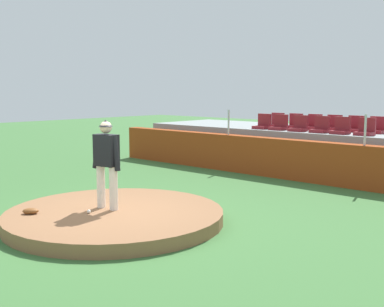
# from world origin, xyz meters

# --- Properties ---
(ground_plane) EXTENTS (60.00, 60.00, 0.00)m
(ground_plane) POSITION_xyz_m (0.00, 0.00, 0.00)
(ground_plane) COLOR #3B6D35
(pitchers_mound) EXTENTS (4.24, 4.24, 0.25)m
(pitchers_mound) POSITION_xyz_m (0.00, 0.00, 0.12)
(pitchers_mound) COLOR #8D603F
(pitchers_mound) RESTS_ON ground_plane
(pitcher) EXTENTS (0.74, 0.31, 1.76)m
(pitcher) POSITION_xyz_m (-0.21, -0.02, 1.27)
(pitcher) COLOR white
(pitcher) RESTS_ON pitchers_mound
(baseball) EXTENTS (0.07, 0.07, 0.07)m
(baseball) POSITION_xyz_m (-0.16, -0.49, 0.28)
(baseball) COLOR white
(baseball) RESTS_ON pitchers_mound
(fielding_glove) EXTENTS (0.35, 0.35, 0.11)m
(fielding_glove) POSITION_xyz_m (-0.96, -1.25, 0.30)
(fielding_glove) COLOR brown
(fielding_glove) RESTS_ON pitchers_mound
(brick_barrier) EXTENTS (13.78, 0.40, 1.16)m
(brick_barrier) POSITION_xyz_m (0.00, 6.39, 0.58)
(brick_barrier) COLOR #963A15
(brick_barrier) RESTS_ON ground_plane
(fence_post_left) EXTENTS (0.06, 0.06, 0.80)m
(fence_post_left) POSITION_xyz_m (-2.20, 6.39, 1.56)
(fence_post_left) COLOR silver
(fence_post_left) RESTS_ON brick_barrier
(fence_post_right) EXTENTS (0.06, 0.06, 0.80)m
(fence_post_right) POSITION_xyz_m (2.27, 6.39, 1.56)
(fence_post_right) COLOR silver
(fence_post_right) RESTS_ON brick_barrier
(bleacher_platform) EXTENTS (12.99, 3.36, 1.30)m
(bleacher_platform) POSITION_xyz_m (0.00, 8.77, 0.65)
(bleacher_platform) COLOR gray
(bleacher_platform) RESTS_ON ground_plane
(stadium_chair_0) EXTENTS (0.48, 0.44, 0.50)m
(stadium_chair_0) POSITION_xyz_m (-1.73, 7.63, 1.46)
(stadium_chair_0) COLOR maroon
(stadium_chair_0) RESTS_ON bleacher_platform
(stadium_chair_1) EXTENTS (0.48, 0.44, 0.50)m
(stadium_chair_1) POSITION_xyz_m (-1.07, 7.62, 1.46)
(stadium_chair_1) COLOR maroon
(stadium_chair_1) RESTS_ON bleacher_platform
(stadium_chair_2) EXTENTS (0.48, 0.44, 0.50)m
(stadium_chair_2) POSITION_xyz_m (-0.35, 7.60, 1.46)
(stadium_chair_2) COLOR maroon
(stadium_chair_2) RESTS_ON bleacher_platform
(stadium_chair_3) EXTENTS (0.48, 0.44, 0.50)m
(stadium_chair_3) POSITION_xyz_m (0.38, 7.62, 1.46)
(stadium_chair_3) COLOR maroon
(stadium_chair_3) RESTS_ON bleacher_platform
(stadium_chair_4) EXTENTS (0.48, 0.44, 0.50)m
(stadium_chair_4) POSITION_xyz_m (1.05, 7.60, 1.46)
(stadium_chair_4) COLOR maroon
(stadium_chair_4) RESTS_ON bleacher_platform
(stadium_chair_5) EXTENTS (0.48, 0.44, 0.50)m
(stadium_chair_5) POSITION_xyz_m (1.76, 7.64, 1.46)
(stadium_chair_5) COLOR maroon
(stadium_chair_5) RESTS_ON bleacher_platform
(stadium_chair_6) EXTENTS (0.48, 0.44, 0.50)m
(stadium_chair_6) POSITION_xyz_m (-1.76, 8.50, 1.46)
(stadium_chair_6) COLOR maroon
(stadium_chair_6) RESTS_ON bleacher_platform
(stadium_chair_7) EXTENTS (0.48, 0.44, 0.50)m
(stadium_chair_7) POSITION_xyz_m (-1.03, 8.50, 1.46)
(stadium_chair_7) COLOR maroon
(stadium_chair_7) RESTS_ON bleacher_platform
(stadium_chair_8) EXTENTS (0.48, 0.44, 0.50)m
(stadium_chair_8) POSITION_xyz_m (-0.34, 8.53, 1.46)
(stadium_chair_8) COLOR maroon
(stadium_chair_8) RESTS_ON bleacher_platform
(stadium_chair_9) EXTENTS (0.48, 0.44, 0.50)m
(stadium_chair_9) POSITION_xyz_m (0.34, 8.54, 1.46)
(stadium_chair_9) COLOR maroon
(stadium_chair_9) RESTS_ON bleacher_platform
(stadium_chair_10) EXTENTS (0.48, 0.44, 0.50)m
(stadium_chair_10) POSITION_xyz_m (1.04, 8.54, 1.46)
(stadium_chair_10) COLOR maroon
(stadium_chair_10) RESTS_ON bleacher_platform
(stadium_chair_11) EXTENTS (0.48, 0.44, 0.50)m
(stadium_chair_11) POSITION_xyz_m (1.74, 8.52, 1.46)
(stadium_chair_11) COLOR maroon
(stadium_chair_11) RESTS_ON bleacher_platform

